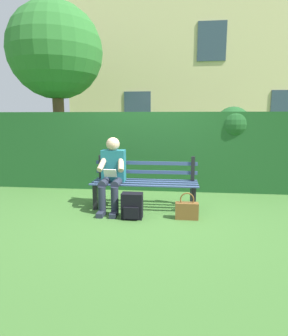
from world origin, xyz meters
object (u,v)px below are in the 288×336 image
(park_bench, at_px, (145,182))
(handbag, at_px, (187,210))
(tree, at_px, (53,55))
(backpack, at_px, (132,206))
(person_seated, at_px, (112,172))

(park_bench, height_order, handbag, park_bench)
(park_bench, distance_m, tree, 4.41)
(tree, relative_size, backpack, 10.92)
(backpack, bearing_deg, tree, -51.65)
(park_bench, height_order, backpack, park_bench)
(park_bench, xyz_separation_m, backpack, (0.13, 0.59, -0.23))
(person_seated, distance_m, backpack, 0.72)
(handbag, bearing_deg, person_seated, -16.80)
(tree, distance_m, handbag, 5.28)
(tree, xyz_separation_m, backpack, (-2.43, 3.07, -2.83))
(backpack, bearing_deg, park_bench, -102.61)
(person_seated, xyz_separation_m, handbag, (-1.20, 0.36, -0.48))
(backpack, bearing_deg, handbag, -175.74)
(tree, bearing_deg, handbag, 137.10)
(backpack, xyz_separation_m, handbag, (-0.81, -0.06, -0.05))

